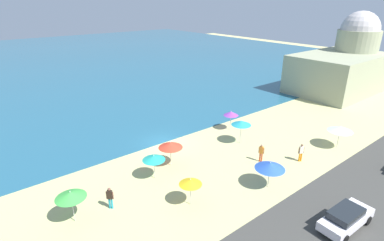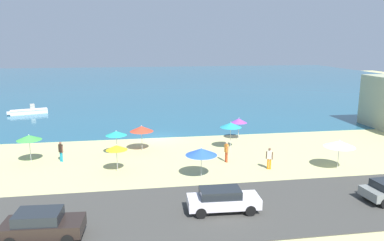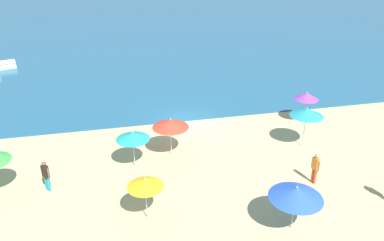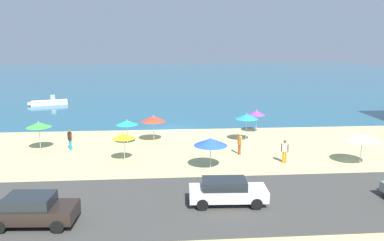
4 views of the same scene
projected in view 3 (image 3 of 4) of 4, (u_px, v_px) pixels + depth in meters
ground_plane at (187, 121)px, 27.36m from camera, size 160.00×160.00×0.00m
sea at (131, 6)px, 75.76m from camera, size 150.00×110.00×0.05m
beach_umbrella_2 at (307, 96)px, 26.38m from camera, size 1.72×1.72×2.34m
beach_umbrella_3 at (133, 136)px, 21.10m from camera, size 1.93×1.93×2.24m
beach_umbrella_4 at (307, 112)px, 23.12m from camera, size 2.07×2.07×2.64m
beach_umbrella_5 at (170, 123)px, 22.28m from camera, size 2.21×2.21×2.42m
beach_umbrella_6 at (296, 193)px, 16.34m from camera, size 2.41×2.41×2.30m
beach_umbrella_7 at (145, 183)px, 16.99m from camera, size 1.70×1.70×2.23m
bather_1 at (46, 175)px, 19.35m from camera, size 0.43×0.43×1.77m
bather_2 at (315, 167)px, 19.96m from camera, size 0.32×0.54×1.81m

